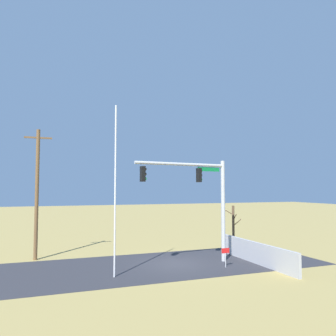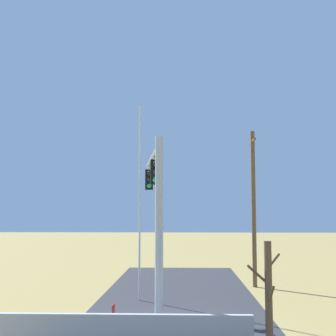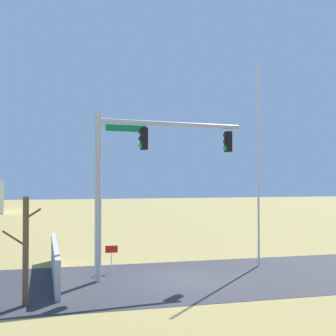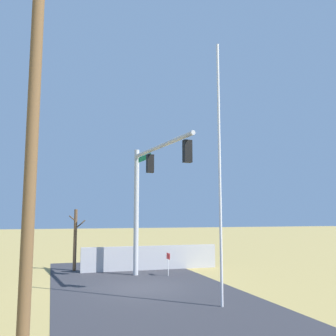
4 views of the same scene
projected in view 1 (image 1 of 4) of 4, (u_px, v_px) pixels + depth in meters
The scene contains 9 objects.
ground_plane at pixel (175, 264), 22.06m from camera, with size 160.00×160.00×0.00m, color #9E894C.
road_surface at pixel (116, 269), 20.66m from camera, with size 28.00×8.00×0.01m, color #2D2D33.
sidewalk_corner at pixel (236, 260), 23.15m from camera, with size 6.00×6.00×0.01m, color #B7B5AD.
retaining_fence at pixel (255, 253), 22.19m from camera, with size 0.20×8.38×1.43m, color #A8A8AD.
signal_mast at pixel (202, 191), 22.29m from camera, with size 6.79×1.15×7.00m.
flagpole at pixel (115, 190), 19.01m from camera, with size 0.10×0.10×9.95m, color silver.
utility_pole at pixel (37, 192), 23.52m from camera, with size 1.90×0.26×9.32m.
bare_tree at pixel (233, 227), 26.81m from camera, with size 1.27×1.02×3.64m.
open_sign at pixel (226, 253), 21.05m from camera, with size 0.56×0.04×1.22m.
Camera 1 is at (-8.27, -20.84, 5.05)m, focal length 35.09 mm.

